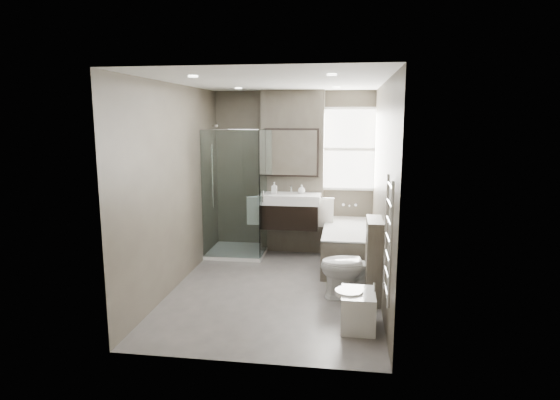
% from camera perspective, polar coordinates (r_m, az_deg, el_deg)
% --- Properties ---
extents(room, '(2.70, 3.90, 2.70)m').
position_cam_1_polar(room, '(5.84, -0.46, 1.39)').
color(room, '#585451').
rests_on(room, ground).
extents(vanity_pier, '(1.00, 0.25, 2.60)m').
position_cam_1_polar(vanity_pier, '(7.59, 1.56, 3.40)').
color(vanity_pier, '#514B40').
rests_on(vanity_pier, ground).
extents(vanity, '(0.95, 0.47, 0.66)m').
position_cam_1_polar(vanity, '(7.33, 1.22, -1.26)').
color(vanity, black).
rests_on(vanity, vanity_pier).
extents(mirror_cabinet, '(0.86, 0.08, 0.76)m').
position_cam_1_polar(mirror_cabinet, '(7.39, 1.42, 5.80)').
color(mirror_cabinet, black).
rests_on(mirror_cabinet, vanity_pier).
extents(towel_left, '(0.24, 0.06, 0.44)m').
position_cam_1_polar(towel_left, '(7.40, -3.11, -1.32)').
color(towel_left, white).
rests_on(towel_left, vanity_pier).
extents(towel_right, '(0.24, 0.06, 0.44)m').
position_cam_1_polar(towel_right, '(7.27, 5.59, -1.57)').
color(towel_right, white).
rests_on(towel_right, vanity_pier).
extents(shower_enclosure, '(0.90, 0.90, 2.00)m').
position_cam_1_polar(shower_enclosure, '(7.44, -4.62, -3.09)').
color(shower_enclosure, white).
rests_on(shower_enclosure, ground).
extents(bathtub, '(0.75, 1.60, 0.57)m').
position_cam_1_polar(bathtub, '(7.06, 8.38, -5.36)').
color(bathtub, '#514B40').
rests_on(bathtub, ground).
extents(window, '(0.98, 0.06, 1.33)m').
position_cam_1_polar(window, '(7.60, 8.45, 6.15)').
color(window, white).
rests_on(window, room).
extents(toilet, '(0.84, 0.56, 0.80)m').
position_cam_1_polar(toilet, '(5.80, 8.87, -7.93)').
color(toilet, white).
rests_on(toilet, ground).
extents(cistern_box, '(0.19, 0.55, 1.00)m').
position_cam_1_polar(cistern_box, '(5.72, 11.32, -7.22)').
color(cistern_box, '#514B40').
rests_on(cistern_box, ground).
extents(bidet, '(0.42, 0.49, 0.51)m').
position_cam_1_polar(bidet, '(5.08, 9.41, -12.97)').
color(bidet, white).
rests_on(bidet, ground).
extents(towel_radiator, '(0.03, 0.49, 1.10)m').
position_cam_1_polar(towel_radiator, '(4.26, 13.09, -4.64)').
color(towel_radiator, silver).
rests_on(towel_radiator, room).
extents(soap_bottle_a, '(0.08, 0.08, 0.18)m').
position_cam_1_polar(soap_bottle_a, '(7.32, -0.71, 1.50)').
color(soap_bottle_a, white).
rests_on(soap_bottle_a, vanity).
extents(soap_bottle_b, '(0.11, 0.11, 0.14)m').
position_cam_1_polar(soap_bottle_b, '(7.32, 2.65, 1.34)').
color(soap_bottle_b, white).
rests_on(soap_bottle_b, vanity).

